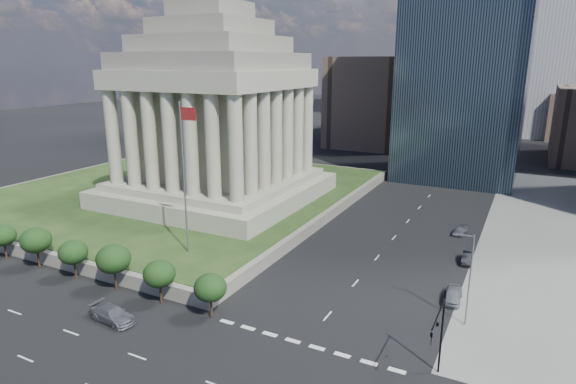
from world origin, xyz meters
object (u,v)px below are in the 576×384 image
Objects in this scene: suv_grey at (112,314)px; street_lamp_north at (468,275)px; flagpole at (185,171)px; traffic_signal_ne at (439,329)px; parked_sedan_near at (453,295)px; parked_sedan_mid at (467,258)px; war_memorial at (214,92)px; parked_sedan_far at (461,230)px.

street_lamp_north is at bearing -57.33° from suv_grey.
flagpole is 2.50× the size of traffic_signal_ne.
parked_sedan_near is at bearing 93.56° from traffic_signal_ne.
flagpole is 4.34× the size of parked_sedan_near.
parked_sedan_near is 12.20m from parked_sedan_mid.
parked_sedan_near is (-1.83, 4.78, -4.88)m from street_lamp_north.
war_memorial reaches higher than traffic_signal_ne.
flagpole reaches higher than suv_grey.
parked_sedan_far is (30.83, 29.36, -12.41)m from flagpole.
parked_sedan_mid is 11.65m from parked_sedan_far.
traffic_signal_ne is 16.73m from parked_sedan_near.
parked_sedan_near is (-1.00, 16.09, -4.47)m from traffic_signal_ne.
street_lamp_north is at bearing -87.80° from parked_sedan_mid.
parked_sedan_far is (-4.33, 28.36, -4.96)m from street_lamp_north.
parked_sedan_near is 1.12× the size of parked_sedan_far.
war_memorial is 9.47× the size of parked_sedan_far.
parked_sedan_mid is 0.98× the size of parked_sedan_far.
flagpole is 4.98× the size of parked_sedan_mid.
parked_sedan_near is at bearing -49.59° from suv_grey.
parked_sedan_near is 23.71m from parked_sedan_far.
traffic_signal_ne is 1.99× the size of parked_sedan_mid.
street_lamp_north is 7.07m from parked_sedan_near.
flagpole is at bearing -63.11° from war_memorial.
suv_grey is (-32.36, -5.11, -4.43)m from traffic_signal_ne.
traffic_signal_ne reaches higher than parked_sedan_mid.
war_memorial reaches higher than flagpole.
war_memorial reaches higher than parked_sedan_mid.
suv_grey is (-33.19, -16.42, -4.84)m from street_lamp_north.
parked_sedan_far is at bearing -26.46° from suv_grey.
suv_grey is at bearing -153.68° from street_lamp_north.
flagpole is at bearing -178.37° from street_lamp_north.
flagpole is at bearing -173.04° from parked_sedan_near.
parked_sedan_near is at bearing -93.94° from parked_sedan_mid.
war_memorial is at bearing -164.09° from parked_sedan_far.
war_memorial is 3.90× the size of street_lamp_north.
parked_sedan_near is at bearing 9.84° from flagpole.
war_memorial reaches higher than parked_sedan_near.
suv_grey reaches higher than parked_sedan_mid.
parked_sedan_mid is at bearing -7.53° from war_memorial.
street_lamp_north reaches higher than suv_grey.
parked_sedan_mid is (31.36, 33.40, -0.16)m from suv_grey.
war_memorial is 8.46× the size of parked_sedan_near.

